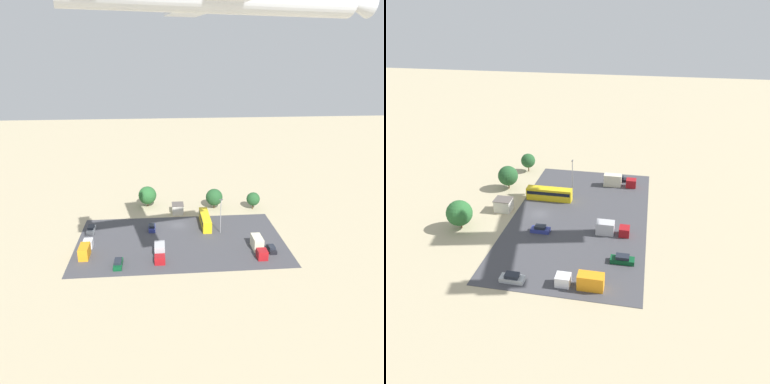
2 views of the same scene
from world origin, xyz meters
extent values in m
plane|color=tan|center=(0.00, 0.00, 0.00)|extent=(400.00, 400.00, 0.00)
cube|color=#424247|center=(0.00, 9.87, 0.04)|extent=(54.24, 31.47, 0.08)
cube|color=silver|center=(-0.21, -9.07, 1.48)|extent=(3.35, 3.93, 2.95)
cube|color=#59514C|center=(-0.21, -9.07, 3.01)|extent=(3.59, 4.17, 0.12)
cube|color=gold|center=(-7.62, 0.52, 1.68)|extent=(2.43, 11.69, 3.20)
cube|color=black|center=(-7.62, 0.52, 2.25)|extent=(2.47, 11.22, 0.90)
cube|color=#0C4723|center=(15.22, 21.19, 0.55)|extent=(1.94, 4.72, 0.94)
cube|color=#1E232D|center=(15.22, 21.19, 1.36)|extent=(1.63, 2.64, 0.69)
cube|color=black|center=(-22.36, 17.31, 0.50)|extent=(1.74, 4.05, 0.85)
cube|color=#1E232D|center=(-22.36, 17.31, 1.24)|extent=(1.46, 2.27, 0.62)
cube|color=#ADB2B7|center=(24.52, 1.93, 0.54)|extent=(1.94, 4.53, 0.93)
cube|color=#1E232D|center=(24.52, 1.93, 1.35)|extent=(1.63, 2.54, 0.68)
cube|color=navy|center=(7.63, 2.44, 0.55)|extent=(1.85, 4.25, 0.93)
cube|color=#1E232D|center=(7.63, 2.44, 1.36)|extent=(1.55, 2.38, 0.68)
cube|color=maroon|center=(5.53, 20.80, 1.09)|extent=(2.51, 2.23, 2.01)
cube|color=#B2B2B7|center=(5.53, 16.59, 1.52)|extent=(2.51, 3.96, 2.87)
cube|color=maroon|center=(-19.02, 20.72, 1.23)|extent=(2.39, 2.70, 2.29)
cube|color=beige|center=(-19.02, 15.63, 1.72)|extent=(2.39, 4.79, 3.27)
cube|color=silver|center=(23.74, 11.26, 1.12)|extent=(2.30, 2.65, 2.08)
cube|color=orange|center=(23.74, 16.27, 1.56)|extent=(2.30, 4.72, 2.97)
cylinder|color=brown|center=(9.24, -15.61, 0.83)|extent=(0.36, 0.36, 1.66)
sphere|color=#28602D|center=(9.24, -15.61, 3.83)|extent=(5.78, 5.78, 5.78)
cylinder|color=brown|center=(-12.03, -12.10, 0.89)|extent=(0.36, 0.36, 1.78)
sphere|color=#235128|center=(-12.03, -12.10, 3.79)|extent=(5.37, 5.37, 5.37)
cylinder|color=brown|center=(-24.28, -10.34, 0.93)|extent=(0.36, 0.36, 1.87)
sphere|color=#235128|center=(-24.28, -10.34, 3.46)|extent=(4.23, 4.23, 4.23)
cylinder|color=gray|center=(-11.21, 5.88, 4.88)|extent=(0.20, 0.20, 9.60)
cube|color=#4C4C51|center=(-11.21, 5.88, 9.86)|extent=(0.90, 0.28, 0.20)
camera|label=1|loc=(4.73, 98.39, 46.01)|focal=35.00mm
camera|label=2|loc=(74.99, 23.75, 45.39)|focal=35.00mm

